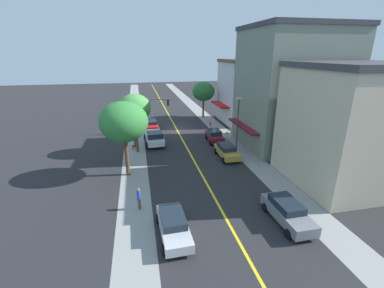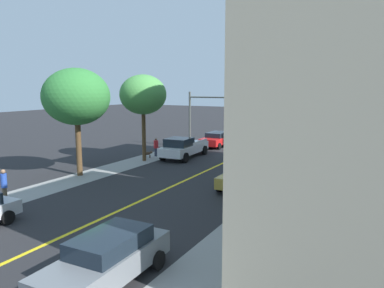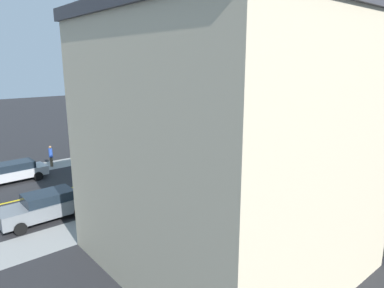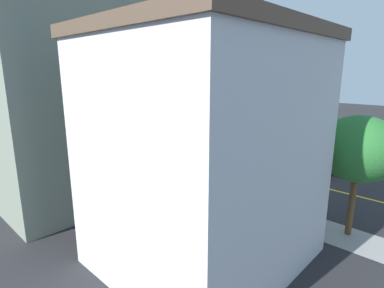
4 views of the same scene
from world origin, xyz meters
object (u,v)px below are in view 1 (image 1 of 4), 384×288
object	(u,v)px
fire_hydrant	(210,124)
street_lamp	(238,117)
street_tree_left_near	(135,108)
silver_sedan_right_curb	(173,225)
pedestrian_red_shirt	(135,140)
white_pickup_truck	(154,137)
red_sedan_right_curb	(151,125)
street_tree_left_far	(124,122)
parking_meter	(227,135)
traffic_light_mast	(148,109)
gold_sedan_left_curb	(227,151)
maroon_sedan_left_curb	(215,136)
pedestrian_blue_shirt	(139,198)
street_tree_right_corner	(203,92)
grey_sedan_left_curb	(287,211)
small_dog	(134,146)

from	to	relation	value
fire_hydrant	street_lamp	xyz separation A→B (m)	(-0.44, 10.70, 3.52)
street_tree_left_near	silver_sedan_right_curb	size ratio (longest dim) A/B	1.47
silver_sedan_right_curb	pedestrian_red_shirt	size ratio (longest dim) A/B	3.00
fire_hydrant	white_pickup_truck	xyz separation A→B (m)	(9.62, 7.00, 0.48)
street_lamp	red_sedan_right_curb	distance (m)	14.90
street_tree_left_near	street_tree_left_far	distance (m)	6.30
parking_meter	street_lamp	bearing A→B (deg)	96.00
traffic_light_mast	gold_sedan_left_curb	world-z (taller)	traffic_light_mast
traffic_light_mast	gold_sedan_left_curb	bearing A→B (deg)	-54.14
street_tree_left_far	maroon_sedan_left_curb	bearing A→B (deg)	-144.34
parking_meter	pedestrian_blue_shirt	size ratio (longest dim) A/B	0.71
traffic_light_mast	parking_meter	bearing A→B (deg)	-29.30
traffic_light_mast	red_sedan_right_curb	distance (m)	3.60
street_tree_right_corner	parking_meter	size ratio (longest dim) A/B	5.13
silver_sedan_right_curb	white_pickup_truck	bearing A→B (deg)	178.00
traffic_light_mast	street_lamp	world-z (taller)	street_lamp
gold_sedan_left_curb	pedestrian_red_shirt	distance (m)	11.87
street_lamp	red_sedan_right_curb	size ratio (longest dim) A/B	1.35
street_lamp	grey_sedan_left_curb	distance (m)	15.70
traffic_light_mast	silver_sedan_right_curb	world-z (taller)	traffic_light_mast
parking_meter	street_tree_left_near	bearing A→B (deg)	8.49
traffic_light_mast	pedestrian_blue_shirt	distance (m)	20.29
white_pickup_truck	street_tree_left_near	bearing A→B (deg)	-42.63
silver_sedan_right_curb	gold_sedan_left_curb	world-z (taller)	gold_sedan_left_curb
red_sedan_right_curb	pedestrian_red_shirt	bearing A→B (deg)	-19.68
fire_hydrant	white_pickup_truck	bearing A→B (deg)	36.02
street_tree_left_far	parking_meter	size ratio (longest dim) A/B	5.73
street_lamp	maroon_sedan_left_curb	bearing A→B (deg)	-55.36
red_sedan_right_curb	small_dog	world-z (taller)	red_sedan_right_curb
street_lamp	pedestrian_red_shirt	xyz separation A→B (m)	(12.51, -3.17, -3.11)
pedestrian_blue_shirt	grey_sedan_left_curb	bearing A→B (deg)	-122.48
grey_sedan_left_curb	small_dog	xyz separation A→B (m)	(10.61, -17.43, -0.43)
street_tree_left_far	pedestrian_red_shirt	xyz separation A→B (m)	(-0.75, -8.34, -4.53)
street_tree_right_corner	pedestrian_blue_shirt	xyz separation A→B (m)	(12.15, 28.27, -3.82)
silver_sedan_right_curb	white_pickup_truck	size ratio (longest dim) A/B	0.83
traffic_light_mast	red_sedan_right_curb	bearing A→B (deg)	79.48
street_lamp	white_pickup_truck	world-z (taller)	street_lamp
pedestrian_red_shirt	small_dog	world-z (taller)	pedestrian_red_shirt
grey_sedan_left_curb	pedestrian_blue_shirt	bearing A→B (deg)	-111.22
pedestrian_blue_shirt	white_pickup_truck	bearing A→B (deg)	-20.56
red_sedan_right_curb	street_tree_left_near	bearing A→B (deg)	-14.35
street_tree_left_far	white_pickup_truck	distance (m)	10.42
street_tree_left_near	pedestrian_blue_shirt	distance (m)	13.31
street_lamp	pedestrian_blue_shirt	size ratio (longest dim) A/B	3.56
silver_sedan_right_curb	gold_sedan_left_curb	distance (m)	14.54
street_tree_left_far	parking_meter	bearing A→B (deg)	-148.28
parking_meter	street_lamp	size ratio (longest dim) A/B	0.20
white_pickup_truck	pedestrian_blue_shirt	xyz separation A→B (m)	(2.21, 15.20, 0.06)
red_sedan_right_curb	gold_sedan_left_curb	world-z (taller)	gold_sedan_left_curb
fire_hydrant	maroon_sedan_left_curb	size ratio (longest dim) A/B	0.20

